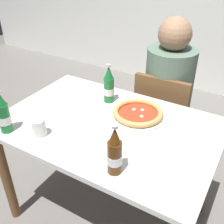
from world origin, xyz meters
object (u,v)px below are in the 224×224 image
at_px(beer_bottle_center, 3,114).
at_px(pizza_margherita_near, 138,113).
at_px(dining_table_main, 108,140).
at_px(beer_bottle_left, 115,153).
at_px(paper_cup, 39,128).
at_px(beer_bottle_right, 109,86).
at_px(napkin_with_cutlery, 75,88).
at_px(diner_seated, 166,103).
at_px(chair_behind_table, 163,118).

bearing_deg(beer_bottle_center, pizza_margherita_near, 41.58).
xyz_separation_m(dining_table_main, beer_bottle_left, (0.22, -0.30, 0.22)).
height_order(beer_bottle_left, beer_bottle_center, same).
relative_size(beer_bottle_left, paper_cup, 2.60).
relative_size(pizza_margherita_near, paper_cup, 3.31).
bearing_deg(dining_table_main, beer_bottle_right, 119.13).
bearing_deg(beer_bottle_center, napkin_with_cutlery, 88.61).
bearing_deg(beer_bottle_left, napkin_with_cutlery, 138.98).
xyz_separation_m(diner_seated, paper_cup, (-0.36, -0.93, 0.21)).
height_order(napkin_with_cutlery, paper_cup, paper_cup).
bearing_deg(napkin_with_cutlery, chair_behind_table, 34.24).
xyz_separation_m(pizza_margherita_near, paper_cup, (-0.36, -0.42, 0.03)).
bearing_deg(pizza_margherita_near, dining_table_main, -126.49).
bearing_deg(dining_table_main, pizza_margherita_near, 53.51).
distance_m(pizza_margherita_near, beer_bottle_right, 0.26).
bearing_deg(paper_cup, napkin_with_cutlery, 107.59).
bearing_deg(napkin_with_cutlery, paper_cup, -72.41).
distance_m(chair_behind_table, diner_seated, 0.11).
xyz_separation_m(dining_table_main, beer_bottle_center, (-0.43, -0.33, 0.22)).
xyz_separation_m(chair_behind_table, beer_bottle_left, (0.10, -0.91, 0.37)).
bearing_deg(pizza_margherita_near, napkin_with_cutlery, 169.32).
relative_size(chair_behind_table, beer_bottle_right, 3.44).
bearing_deg(dining_table_main, napkin_with_cutlery, 148.68).
height_order(diner_seated, beer_bottle_left, diner_seated).
height_order(chair_behind_table, pizza_margherita_near, chair_behind_table).
xyz_separation_m(chair_behind_table, beer_bottle_center, (-0.54, -0.94, 0.37)).
bearing_deg(dining_table_main, chair_behind_table, 79.40).
bearing_deg(chair_behind_table, beer_bottle_center, 58.18).
bearing_deg(paper_cup, diner_seated, 68.70).
distance_m(diner_seated, paper_cup, 1.02).
distance_m(diner_seated, pizza_margherita_near, 0.54).
distance_m(pizza_margherita_near, beer_bottle_center, 0.73).
relative_size(dining_table_main, pizza_margherita_near, 3.82).
relative_size(dining_table_main, chair_behind_table, 1.41).
height_order(diner_seated, pizza_margherita_near, diner_seated).
height_order(beer_bottle_center, napkin_with_cutlery, beer_bottle_center).
distance_m(beer_bottle_left, paper_cup, 0.47).
distance_m(chair_behind_table, beer_bottle_left, 0.99).
distance_m(beer_bottle_left, napkin_with_cutlery, 0.84).
bearing_deg(dining_table_main, beer_bottle_center, -142.60).
height_order(pizza_margherita_near, beer_bottle_center, beer_bottle_center).
height_order(chair_behind_table, napkin_with_cutlery, chair_behind_table).
bearing_deg(paper_cup, dining_table_main, 46.82).
bearing_deg(pizza_margherita_near, chair_behind_table, 89.80).
bearing_deg(diner_seated, beer_bottle_left, -83.70).
xyz_separation_m(dining_table_main, paper_cup, (-0.25, -0.27, 0.16)).
xyz_separation_m(beer_bottle_center, napkin_with_cutlery, (0.01, 0.58, -0.10)).
height_order(pizza_margherita_near, beer_bottle_right, beer_bottle_right).
xyz_separation_m(chair_behind_table, beer_bottle_right, (-0.24, -0.39, 0.37)).
distance_m(dining_table_main, beer_bottle_left, 0.43).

